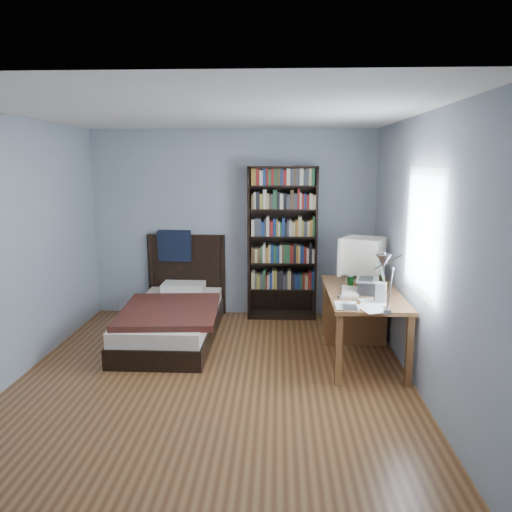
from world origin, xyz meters
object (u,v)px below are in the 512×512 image
(keyboard, at_px, (350,292))
(desk_lamp, at_px, (384,267))
(bookshelf, at_px, (282,243))
(desk, at_px, (356,309))
(crt_monitor, at_px, (362,256))
(bed, at_px, (174,315))
(soda_can, at_px, (350,281))
(speaker, at_px, (381,292))
(laptop, at_px, (369,283))

(keyboard, bearing_deg, desk_lamp, -77.09)
(keyboard, height_order, bookshelf, bookshelf)
(desk, bearing_deg, crt_monitor, 58.38)
(bookshelf, bearing_deg, crt_monitor, -45.07)
(desk_lamp, xyz_separation_m, bed, (-2.11, 1.75, -0.98))
(desk, distance_m, soda_can, 0.43)
(bed, bearing_deg, bookshelf, 31.62)
(crt_monitor, xyz_separation_m, bookshelf, (-0.90, 0.90, -0.00))
(crt_monitor, relative_size, speaker, 3.08)
(desk, xyz_separation_m, keyboard, (-0.15, -0.49, 0.33))
(desk, xyz_separation_m, speaker, (0.10, -0.80, 0.41))
(desk, xyz_separation_m, crt_monitor, (0.05, 0.09, 0.60))
(laptop, relative_size, soda_can, 3.24)
(bed, bearing_deg, desk, -4.84)
(crt_monitor, bearing_deg, desk_lamp, -93.26)
(bed, bearing_deg, crt_monitor, -2.48)
(desk_lamp, distance_m, soda_can, 1.45)
(crt_monitor, height_order, keyboard, crt_monitor)
(desk, distance_m, keyboard, 0.61)
(speaker, height_order, bed, bed)
(desk, bearing_deg, bookshelf, 130.55)
(laptop, distance_m, bookshelf, 1.72)
(desk, relative_size, keyboard, 3.52)
(speaker, bearing_deg, desk_lamp, -82.06)
(desk, height_order, laptop, laptop)
(laptop, bearing_deg, bookshelf, 121.35)
(laptop, relative_size, keyboard, 0.86)
(keyboard, distance_m, soda_can, 0.30)
(desk_lamp, height_order, soda_can, desk_lamp)
(desk, height_order, bookshelf, bookshelf)
(desk_lamp, xyz_separation_m, keyboard, (-0.11, 1.08, -0.49))
(crt_monitor, bearing_deg, laptop, -90.49)
(keyboard, bearing_deg, bed, 168.62)
(speaker, xyz_separation_m, soda_can, (-0.21, 0.61, -0.04))
(laptop, bearing_deg, speaker, -80.92)
(laptop, distance_m, speaker, 0.33)
(crt_monitor, bearing_deg, soda_can, -119.34)
(crt_monitor, xyz_separation_m, bed, (-2.20, 0.10, -0.76))
(speaker, relative_size, soda_can, 1.71)
(crt_monitor, relative_size, laptop, 1.63)
(soda_can, height_order, bed, bed)
(laptop, height_order, desk_lamp, desk_lamp)
(crt_monitor, relative_size, soda_can, 5.27)
(keyboard, relative_size, speaker, 2.21)
(soda_can, bearing_deg, speaker, -71.29)
(crt_monitor, height_order, bookshelf, bookshelf)
(desk, relative_size, crt_monitor, 2.53)
(laptop, height_order, speaker, laptop)
(desk, distance_m, speaker, 0.91)
(soda_can, distance_m, bed, 2.14)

